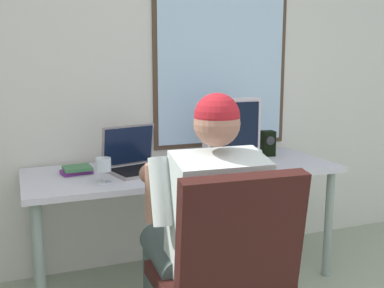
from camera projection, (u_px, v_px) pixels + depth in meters
name	position (u px, v px, depth m)	size (l,w,h in m)	color
wall_rear	(151.00, 49.00, 2.97)	(5.55, 0.08, 2.85)	silver
desk	(184.00, 179.00, 2.78)	(1.86, 0.67, 0.72)	gray
office_chair	(228.00, 269.00, 1.83)	(0.60, 0.62, 0.96)	black
person_seated	(205.00, 223.00, 2.06)	(0.54, 0.81, 1.23)	#3F4D4A
crt_monitor	(232.00, 127.00, 2.86)	(0.36, 0.18, 0.40)	beige
laptop	(135.00, 159.00, 2.69)	(0.40, 0.38, 0.26)	gray
wine_glass	(104.00, 166.00, 2.42)	(0.08, 0.08, 0.13)	silver
desk_speaker	(268.00, 143.00, 3.09)	(0.09, 0.09, 0.17)	black
book_stack	(77.00, 170.00, 2.62)	(0.18, 0.15, 0.04)	#6E267F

